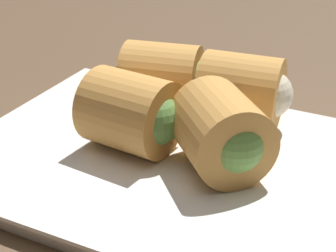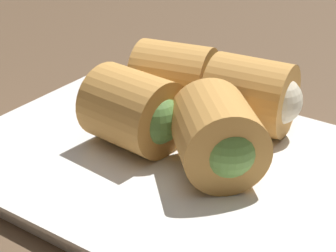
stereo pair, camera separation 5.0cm
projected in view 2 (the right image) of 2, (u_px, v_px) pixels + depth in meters
The scene contains 7 objects.
table_surface at pixel (165, 193), 41.83cm from camera, with size 180.00×140.00×2.00cm.
serving_plate at pixel (168, 162), 42.40cm from camera, with size 30.70×23.33×1.50cm.
roll_front_left at pixel (256, 96), 44.23cm from camera, with size 7.59×6.53×5.91cm.
roll_front_right at pixel (179, 78), 47.39cm from camera, with size 7.81×7.08×5.91cm.
roll_back_left at pixel (219, 138), 38.11cm from camera, with size 8.61×8.62×5.91cm.
roll_back_right at pixel (138, 112), 41.74cm from camera, with size 7.57×6.48×5.91cm.
spoon at pixel (253, 90), 54.79cm from camera, with size 16.70×5.43×1.25cm.
Camera 2 is at (-19.82, 28.51, 24.87)cm, focal length 60.00 mm.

